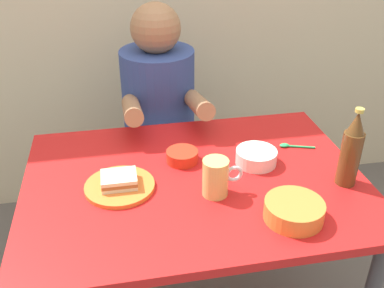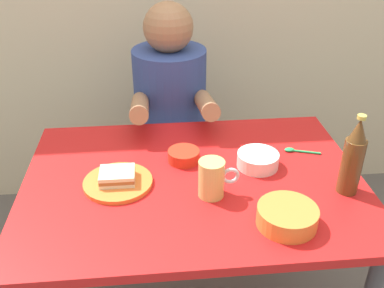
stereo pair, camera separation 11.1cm
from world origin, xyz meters
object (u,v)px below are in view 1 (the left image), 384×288
object	(u,v)px
person_seated	(159,96)
rice_bowl_white	(256,156)
plate_orange	(120,186)
dining_table	(195,201)
beer_bottle	(351,151)
sandwich	(119,180)
beer_mug	(216,177)
stool	(162,173)

from	to	relation	value
person_seated	rice_bowl_white	distance (m)	0.63
plate_orange	rice_bowl_white	xyz separation A→B (m)	(0.47, 0.06, 0.02)
dining_table	beer_bottle	distance (m)	0.53
rice_bowl_white	sandwich	bearing A→B (deg)	-172.51
dining_table	rice_bowl_white	world-z (taller)	rice_bowl_white
dining_table	rice_bowl_white	distance (m)	0.26
person_seated	beer_mug	xyz separation A→B (m)	(0.09, -0.71, 0.03)
dining_table	beer_bottle	world-z (taller)	beer_bottle
beer_mug	beer_bottle	bearing A→B (deg)	-2.69
beer_bottle	sandwich	bearing A→B (deg)	171.74
beer_bottle	rice_bowl_white	xyz separation A→B (m)	(-0.24, 0.16, -0.09)
dining_table	sandwich	bearing A→B (deg)	-177.47
person_seated	beer_bottle	xyz separation A→B (m)	(0.51, -0.73, 0.09)
plate_orange	sandwich	world-z (taller)	sandwich
dining_table	sandwich	distance (m)	0.27
stool	beer_mug	size ratio (longest dim) A/B	3.57
plate_orange	beer_bottle	xyz separation A→B (m)	(0.71, -0.10, 0.11)
person_seated	beer_bottle	bearing A→B (deg)	-55.18
plate_orange	beer_mug	size ratio (longest dim) A/B	1.75
stool	rice_bowl_white	distance (m)	0.76
dining_table	rice_bowl_white	xyz separation A→B (m)	(0.22, 0.05, 0.12)
plate_orange	beer_mug	xyz separation A→B (m)	(0.29, -0.08, 0.05)
stool	person_seated	size ratio (longest dim) A/B	0.63
beer_mug	dining_table	bearing A→B (deg)	116.73
dining_table	plate_orange	bearing A→B (deg)	-177.47
stool	sandwich	size ratio (longest dim) A/B	4.09
stool	sandwich	world-z (taller)	sandwich
sandwich	rice_bowl_white	size ratio (longest dim) A/B	0.79
stool	beer_bottle	distance (m)	1.04
person_seated	sandwich	xyz separation A→B (m)	(-0.20, -0.63, 0.01)
beer_bottle	rice_bowl_white	bearing A→B (deg)	146.08
dining_table	beer_bottle	bearing A→B (deg)	-13.68
person_seated	sandwich	bearing A→B (deg)	-107.69
dining_table	stool	xyz separation A→B (m)	(-0.04, 0.63, -0.30)
stool	beer_bottle	world-z (taller)	beer_bottle
dining_table	person_seated	xyz separation A→B (m)	(-0.04, 0.62, 0.12)
sandwich	rice_bowl_white	world-z (taller)	same
rice_bowl_white	stool	bearing A→B (deg)	114.59
beer_bottle	dining_table	bearing A→B (deg)	166.32
beer_bottle	stool	bearing A→B (deg)	124.41
sandwich	beer_bottle	world-z (taller)	beer_bottle
dining_table	plate_orange	size ratio (longest dim) A/B	5.00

